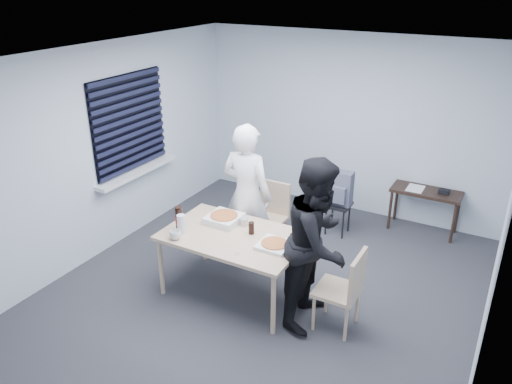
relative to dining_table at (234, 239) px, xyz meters
The scene contains 19 objects.
room 2.16m from the dining_table, 161.65° to the left, with size 5.00×5.00×5.00m.
dining_table is the anchor object (origin of this frame).
chair_far 1.13m from the dining_table, 96.27° to the left, with size 0.42×0.42×0.89m.
chair_right 1.30m from the dining_table, ahead, with size 0.42×0.42×0.89m.
person_white 0.75m from the dining_table, 108.90° to the left, with size 0.65×0.42×1.77m, color white.
person_black 0.97m from the dining_table, ahead, with size 0.86×0.47×1.77m, color black.
side_table 2.95m from the dining_table, 58.80° to the left, with size 0.92×0.41×0.61m.
stool 1.98m from the dining_table, 74.75° to the left, with size 0.32×0.32×0.45m.
backpack 1.93m from the dining_table, 74.64° to the left, with size 0.33×0.25×0.47m.
pizza_box_a 0.34m from the dining_table, 141.36° to the left, with size 0.36×0.36×0.09m.
pizza_box_b 0.50m from the dining_table, ahead, with size 0.33×0.33×0.05m.
mug_a 0.63m from the dining_table, 142.40° to the right, with size 0.12×0.12×0.10m, color silver.
mug_b 0.27m from the dining_table, 92.86° to the left, with size 0.10×0.10×0.09m, color silver.
cola_glass 0.23m from the dining_table, 35.97° to the left, with size 0.06×0.06×0.14m, color black.
soda_bottle 0.65m from the dining_table, 162.76° to the right, with size 0.09×0.09×0.27m.
plastic_cups 0.60m from the dining_table, 155.96° to the right, with size 0.09×0.09×0.21m, color silver.
rubber_band 0.41m from the dining_table, 54.26° to the right, with size 0.05×0.05×0.00m, color red.
papers 2.86m from the dining_table, 61.26° to the left, with size 0.22×0.29×0.00m, color white.
black_box 3.06m from the dining_table, 55.25° to the left, with size 0.14×0.10×0.06m, color black.
Camera 1 is at (2.22, -4.25, 3.35)m, focal length 35.00 mm.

